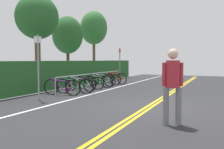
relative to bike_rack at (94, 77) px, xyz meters
The scene contains 20 objects.
ground_plane 5.44m from the bike_rack, 130.36° to the right, with size 33.28×10.98×0.05m, color #2B2B2D.
centre_line_yellow_inner 5.50m from the bike_rack, 129.82° to the right, with size 29.95×0.10×0.00m, color gold.
centre_line_yellow_outer 5.38m from the bike_rack, 130.92° to the right, with size 29.95×0.10×0.00m, color gold.
bike_lane_stripe_white 3.68m from the bike_rack, 164.39° to the right, with size 29.95×0.12×0.00m, color white.
bike_rack is the anchor object (origin of this frame).
bicycle_0 2.75m from the bike_rack, behind, with size 0.46×1.76×0.74m.
bicycle_1 2.09m from the bike_rack, behind, with size 0.68×1.70×0.72m.
bicycle_2 1.28m from the bike_rack, behind, with size 0.46×1.73×0.71m.
bicycle_3 0.53m from the bike_rack, behind, with size 0.54×1.66×0.72m.
bicycle_4 0.55m from the bike_rack, ahead, with size 0.48×1.67×0.71m.
bicycle_5 1.22m from the bike_rack, ahead, with size 0.46×1.78×0.76m.
bicycle_6 2.01m from the bike_rack, ahead, with size 0.46×1.75×0.71m.
bicycle_7 2.80m from the bike_rack, ahead, with size 0.61×1.70×0.74m.
pedestrian 7.71m from the bike_rack, 137.56° to the right, with size 0.32×0.46×1.78m.
sign_post_near 4.33m from the bike_rack, behind, with size 0.36×0.06×2.46m.
sign_post_far 3.87m from the bike_rack, ahead, with size 0.36×0.08×2.32m.
hedge_backdrop 2.54m from the bike_rack, 53.73° to the left, with size 15.60×1.13×1.47m, color #235626.
tree_mid 4.76m from the bike_rack, 97.32° to the left, with size 2.43×2.43×5.21m.
tree_far_right 6.04m from the bike_rack, 49.21° to the left, with size 2.23×2.23×4.70m.
tree_extra 8.52m from the bike_rack, 28.55° to the left, with size 2.27×2.27×5.63m.
Camera 1 is at (-7.86, -2.11, 1.53)m, focal length 38.81 mm.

